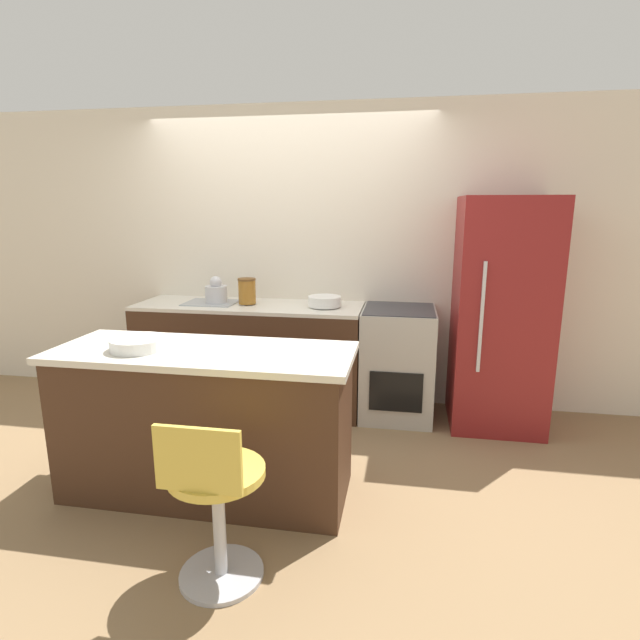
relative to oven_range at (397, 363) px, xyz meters
name	(u,v)px	position (x,y,z in m)	size (l,w,h in m)	color
ground_plane	(274,422)	(-0.99, -0.33, -0.46)	(14.00, 14.00, 0.00)	#8E704C
wall_back	(290,257)	(-0.99, 0.34, 0.84)	(8.00, 0.06, 2.60)	silver
back_counter	(250,355)	(-1.29, 0.00, 0.00)	(1.96, 0.62, 0.93)	#422819
kitchen_island	(206,421)	(-1.12, -1.38, 0.00)	(1.79, 0.68, 0.92)	#422819
oven_range	(397,363)	(0.00, 0.00, 0.00)	(0.59, 0.64, 0.93)	#B7B2A8
refrigerator	(501,315)	(0.79, -0.02, 0.45)	(0.71, 0.70, 1.82)	maroon
stool_chair	(215,502)	(-0.78, -2.12, -0.05)	(0.45, 0.45, 0.86)	#B7B7BC
kettle	(216,292)	(-1.58, 0.00, 0.56)	(0.19, 0.19, 0.23)	silver
mixing_bowl	(325,301)	(-0.62, 0.00, 0.51)	(0.28, 0.28, 0.08)	white
canister_jar	(247,291)	(-1.30, 0.00, 0.57)	(0.16, 0.16, 0.22)	#9E6623
fruit_bowl	(138,344)	(-1.50, -1.45, 0.49)	(0.32, 0.32, 0.07)	white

